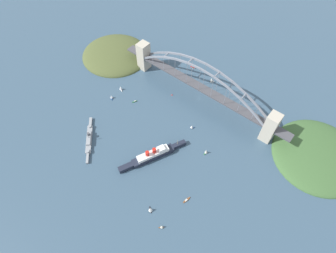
{
  "coord_description": "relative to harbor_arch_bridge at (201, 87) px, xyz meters",
  "views": [
    {
      "loc": [
        -156.38,
        270.93,
        345.12
      ],
      "look_at": [
        0.0,
        80.49,
        8.0
      ],
      "focal_mm": 30.01,
      "sensor_mm": 36.0,
      "label": 1
    }
  ],
  "objects": [
    {
      "name": "ground_plane",
      "position": [
        0.0,
        -0.0,
        -27.8
      ],
      "size": [
        1400.0,
        1400.0,
        0.0
      ],
      "primitive_type": "plane",
      "color": "#385166"
    },
    {
      "name": "harbor_arch_bridge",
      "position": [
        0.0,
        0.0,
        0.0
      ],
      "size": [
        305.74,
        18.74,
        71.39
      ],
      "color": "#BCB29E",
      "rests_on": "ground"
    },
    {
      "name": "headland_west_shore",
      "position": [
        -194.12,
        -20.53,
        -27.8
      ],
      "size": [
        127.08,
        129.13,
        23.18
      ],
      "color": "#3D6033",
      "rests_on": "ground"
    },
    {
      "name": "headland_east_shore",
      "position": [
        183.21,
        8.51,
        -27.8
      ],
      "size": [
        125.34,
        121.06,
        28.66
      ],
      "color": "#4C562D",
      "rests_on": "ground"
    },
    {
      "name": "ocean_liner",
      "position": [
        -13.84,
        130.95,
        -22.12
      ],
      "size": [
        48.06,
        96.63,
        19.56
      ],
      "color": "#1E2333",
      "rests_on": "ground"
    },
    {
      "name": "naval_cruiser",
      "position": [
        77.78,
        168.24,
        -24.98
      ],
      "size": [
        59.05,
        59.36,
        16.65
      ],
      "color": "gray",
      "rests_on": "ground"
    },
    {
      "name": "seaplane_taxiing_near_bridge",
      "position": [
        6.21,
        -45.35,
        -25.87
      ],
      "size": [
        7.99,
        8.72,
        4.77
      ],
      "color": "#B7B7B2",
      "rests_on": "ground"
    },
    {
      "name": "seaplane_second_in_formation",
      "position": [
        52.14,
        -53.87,
        -25.92
      ],
      "size": [
        7.78,
        9.18,
        4.83
      ],
      "color": "#B7B7B2",
      "rests_on": "ground"
    },
    {
      "name": "small_boat_0",
      "position": [
        -62.18,
        190.66,
        -23.84
      ],
      "size": [
        8.35,
        6.97,
        8.49
      ],
      "color": "black",
      "rests_on": "ground"
    },
    {
      "name": "small_boat_1",
      "position": [
        111.81,
        90.1,
        -24.18
      ],
      "size": [
        7.17,
        6.5,
        7.78
      ],
      "color": "#234C8C",
      "rests_on": "ground"
    },
    {
      "name": "small_boat_2",
      "position": [
        77.29,
        71.69,
        -27.01
      ],
      "size": [
        4.52,
        8.59,
        2.2
      ],
      "color": "#2D6B3D",
      "rests_on": "ground"
    },
    {
      "name": "small_boat_3",
      "position": [
        -88.74,
        151.34,
        -27.09
      ],
      "size": [
        3.94,
        11.6,
        1.98
      ],
      "color": "brown",
      "rests_on": "ground"
    },
    {
      "name": "small_boat_4",
      "position": [
        -86.39,
        197.57,
        -24.67
      ],
      "size": [
        5.76,
        5.65,
        6.62
      ],
      "color": "brown",
      "rests_on": "ground"
    },
    {
      "name": "small_boat_5",
      "position": [
        -67.72,
        77.95,
        -23.74
      ],
      "size": [
        4.29,
        7.34,
        8.7
      ],
      "color": "#2D6B3D",
      "rests_on": "ground"
    },
    {
      "name": "small_boat_6",
      "position": [
        -25.9,
        55.42,
        -24.52
      ],
      "size": [
        6.2,
        6.64,
        6.9
      ],
      "color": "#234C8C",
      "rests_on": "ground"
    },
    {
      "name": "small_boat_7",
      "position": [
        113.76,
        66.96,
        -23.33
      ],
      "size": [
        8.23,
        6.37,
        9.56
      ],
      "color": "silver",
      "rests_on": "ground"
    },
    {
      "name": "channel_marker_buoy",
      "position": [
        39.48,
        21.75,
        -26.69
      ],
      "size": [
        2.2,
        2.2,
        2.75
      ],
      "color": "red",
      "rests_on": "ground"
    }
  ]
}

